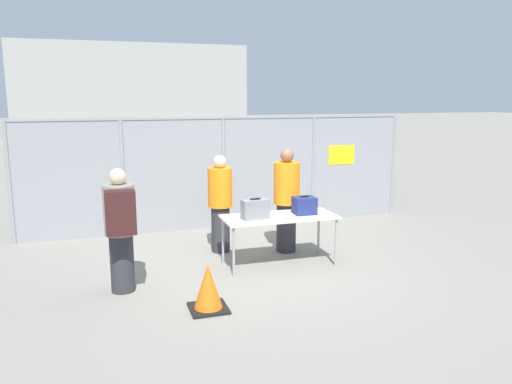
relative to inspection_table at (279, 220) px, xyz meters
name	(u,v)px	position (x,y,z in m)	size (l,w,h in m)	color
ground_plane	(266,269)	(-0.26, -0.14, -0.71)	(120.00, 120.00, 0.00)	gray
fence_section	(225,170)	(-0.25, 2.44, 0.44)	(7.73, 0.07, 2.21)	gray
inspection_table	(279,220)	(0.00, 0.00, 0.00)	(1.75, 0.76, 0.77)	silver
suitcase_grey	(255,209)	(-0.41, -0.05, 0.21)	(0.42, 0.24, 0.32)	slate
suitcase_navy	(304,205)	(0.42, 0.02, 0.20)	(0.35, 0.30, 0.29)	navy
traveler_hooded	(120,226)	(-2.38, -0.44, 0.21)	(0.41, 0.64, 1.67)	#2D2D33
security_worker_near	(287,199)	(0.35, 0.59, 0.19)	(0.43, 0.43, 1.74)	#2D2D33
security_worker_far	(220,202)	(-0.71, 0.92, 0.13)	(0.40, 0.40, 1.64)	#2D2D33
utility_trailer	(302,182)	(2.40, 4.74, -0.31)	(4.51, 2.26, 0.66)	#4C6B47
distant_hangar	(129,90)	(0.06, 34.29, 2.35)	(15.75, 12.40, 6.12)	#999993
traffic_cone	(208,289)	(-1.41, -1.32, -0.44)	(0.46, 0.46, 0.58)	black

